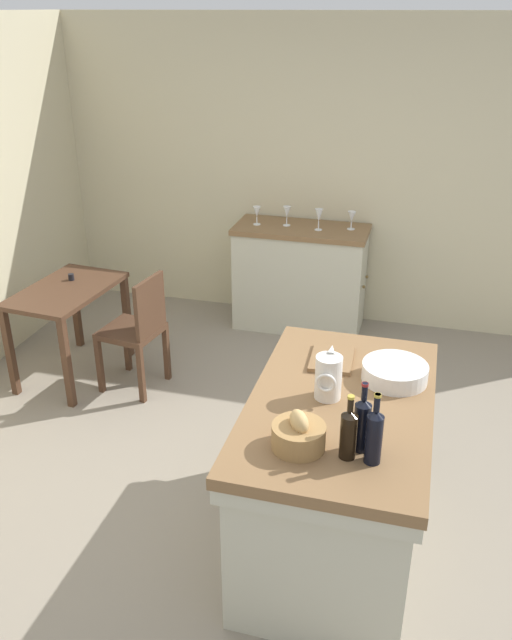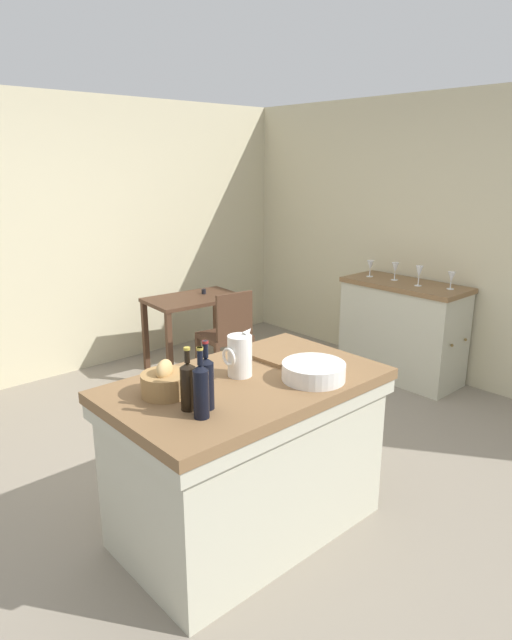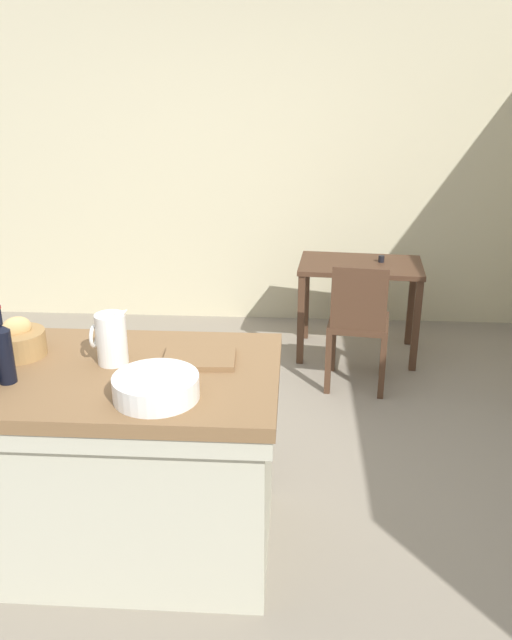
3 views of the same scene
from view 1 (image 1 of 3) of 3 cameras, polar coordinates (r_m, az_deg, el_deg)
ground_plane at (r=4.09m, az=1.29°, el=-14.42°), size 6.76×6.76×0.00m
wall_right at (r=5.84m, az=7.81°, el=12.21°), size 0.12×5.20×2.60m
island_table at (r=3.47m, az=6.99°, el=-12.71°), size 1.45×0.88×0.90m
side_cabinet at (r=5.82m, az=3.82°, el=3.71°), size 0.52×1.16×0.93m
writing_desk at (r=5.15m, az=-16.03°, el=1.48°), size 0.95×0.64×0.78m
wooden_chair at (r=4.89m, az=-10.22°, el=-0.74°), size 0.45×0.45×0.90m
pitcher at (r=3.19m, az=6.29°, el=-4.92°), size 0.17×0.13×0.26m
wash_bowl at (r=3.42m, az=11.93°, el=-4.46°), size 0.33×0.33×0.09m
bread_basket at (r=2.86m, az=3.72°, el=-9.88°), size 0.23×0.23×0.18m
cutting_board at (r=3.56m, az=6.59°, el=-3.34°), size 0.32×0.24×0.02m
wine_bottle_dark at (r=2.84m, az=9.17°, el=-8.82°), size 0.07×0.07×0.33m
wine_bottle_amber at (r=2.80m, az=8.02°, el=-9.64°), size 0.07×0.07×0.30m
wine_bottle_green at (r=2.78m, az=10.20°, el=-9.79°), size 0.07×0.07×0.33m
wine_glass_far_left at (r=5.63m, az=8.29°, el=8.81°), size 0.07×0.07×0.15m
wine_glass_left at (r=5.57m, az=5.47°, el=8.99°), size 0.07×0.07×0.18m
wine_glass_middle at (r=5.67m, az=2.70°, el=9.29°), size 0.07×0.07×0.17m
wine_glass_right at (r=5.70m, az=0.08°, el=9.32°), size 0.07×0.07×0.16m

